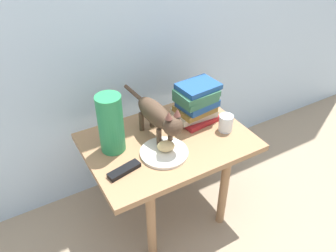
{
  "coord_description": "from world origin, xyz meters",
  "views": [
    {
      "loc": [
        -0.64,
        -1.11,
        1.5
      ],
      "look_at": [
        0.0,
        0.0,
        0.58
      ],
      "focal_mm": 36.03,
      "sensor_mm": 36.0,
      "label": 1
    }
  ],
  "objects_px": {
    "tv_remote": "(124,170)",
    "plate": "(164,152)",
    "side_table": "(168,151)",
    "green_vase": "(111,124)",
    "cat": "(158,116)",
    "candle_jar": "(226,124)",
    "bread_roll": "(166,146)",
    "book_stack": "(196,103)"
  },
  "relations": [
    {
      "from": "tv_remote",
      "to": "plate",
      "type": "bearing_deg",
      "value": -6.4
    },
    {
      "from": "side_table",
      "to": "green_vase",
      "type": "distance_m",
      "value": 0.34
    },
    {
      "from": "cat",
      "to": "side_table",
      "type": "bearing_deg",
      "value": -39.73
    },
    {
      "from": "side_table",
      "to": "candle_jar",
      "type": "xyz_separation_m",
      "value": [
        0.29,
        -0.08,
        0.11
      ]
    },
    {
      "from": "bread_roll",
      "to": "candle_jar",
      "type": "height_order",
      "value": "candle_jar"
    },
    {
      "from": "bread_roll",
      "to": "green_vase",
      "type": "xyz_separation_m",
      "value": [
        -0.2,
        0.15,
        0.1
      ]
    },
    {
      "from": "book_stack",
      "to": "candle_jar",
      "type": "xyz_separation_m",
      "value": [
        0.08,
        -0.15,
        -0.07
      ]
    },
    {
      "from": "cat",
      "to": "book_stack",
      "type": "distance_m",
      "value": 0.25
    },
    {
      "from": "cat",
      "to": "candle_jar",
      "type": "height_order",
      "value": "cat"
    },
    {
      "from": "candle_jar",
      "to": "cat",
      "type": "bearing_deg",
      "value": 161.83
    },
    {
      "from": "plate",
      "to": "book_stack",
      "type": "relative_size",
      "value": 1.0
    },
    {
      "from": "plate",
      "to": "bread_roll",
      "type": "height_order",
      "value": "bread_roll"
    },
    {
      "from": "book_stack",
      "to": "candle_jar",
      "type": "bearing_deg",
      "value": -60.7
    },
    {
      "from": "plate",
      "to": "book_stack",
      "type": "distance_m",
      "value": 0.33
    },
    {
      "from": "cat",
      "to": "book_stack",
      "type": "bearing_deg",
      "value": 9.33
    },
    {
      "from": "cat",
      "to": "tv_remote",
      "type": "distance_m",
      "value": 0.3
    },
    {
      "from": "cat",
      "to": "candle_jar",
      "type": "relative_size",
      "value": 5.64
    },
    {
      "from": "side_table",
      "to": "green_vase",
      "type": "relative_size",
      "value": 2.79
    },
    {
      "from": "book_stack",
      "to": "tv_remote",
      "type": "height_order",
      "value": "book_stack"
    },
    {
      "from": "cat",
      "to": "candle_jar",
      "type": "bearing_deg",
      "value": -18.17
    },
    {
      "from": "bread_roll",
      "to": "side_table",
      "type": "bearing_deg",
      "value": 54.78
    },
    {
      "from": "plate",
      "to": "cat",
      "type": "xyz_separation_m",
      "value": [
        0.03,
        0.11,
        0.13
      ]
    },
    {
      "from": "plate",
      "to": "book_stack",
      "type": "xyz_separation_m",
      "value": [
        0.27,
        0.15,
        0.1
      ]
    },
    {
      "from": "bread_roll",
      "to": "candle_jar",
      "type": "xyz_separation_m",
      "value": [
        0.34,
        0.01,
        -0.0
      ]
    },
    {
      "from": "bread_roll",
      "to": "book_stack",
      "type": "xyz_separation_m",
      "value": [
        0.26,
        0.15,
        0.06
      ]
    },
    {
      "from": "plate",
      "to": "tv_remote",
      "type": "bearing_deg",
      "value": -174.65
    },
    {
      "from": "cat",
      "to": "book_stack",
      "type": "xyz_separation_m",
      "value": [
        0.24,
        0.04,
        -0.03
      ]
    },
    {
      "from": "book_stack",
      "to": "tv_remote",
      "type": "relative_size",
      "value": 1.47
    },
    {
      "from": "book_stack",
      "to": "candle_jar",
      "type": "distance_m",
      "value": 0.18
    },
    {
      "from": "bread_roll",
      "to": "book_stack",
      "type": "distance_m",
      "value": 0.31
    },
    {
      "from": "green_vase",
      "to": "cat",
      "type": "bearing_deg",
      "value": -9.7
    },
    {
      "from": "cat",
      "to": "tv_remote",
      "type": "relative_size",
      "value": 3.19
    },
    {
      "from": "cat",
      "to": "green_vase",
      "type": "bearing_deg",
      "value": 170.3
    },
    {
      "from": "book_stack",
      "to": "tv_remote",
      "type": "bearing_deg",
      "value": -160.27
    },
    {
      "from": "cat",
      "to": "green_vase",
      "type": "relative_size",
      "value": 1.71
    },
    {
      "from": "side_table",
      "to": "tv_remote",
      "type": "distance_m",
      "value": 0.3
    },
    {
      "from": "plate",
      "to": "book_stack",
      "type": "bearing_deg",
      "value": 29.24
    },
    {
      "from": "tv_remote",
      "to": "green_vase",
      "type": "bearing_deg",
      "value": 71.12
    },
    {
      "from": "bread_roll",
      "to": "book_stack",
      "type": "relative_size",
      "value": 0.36
    },
    {
      "from": "bread_roll",
      "to": "plate",
      "type": "bearing_deg",
      "value": -174.4
    },
    {
      "from": "cat",
      "to": "book_stack",
      "type": "height_order",
      "value": "cat"
    },
    {
      "from": "side_table",
      "to": "cat",
      "type": "bearing_deg",
      "value": 140.27
    }
  ]
}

